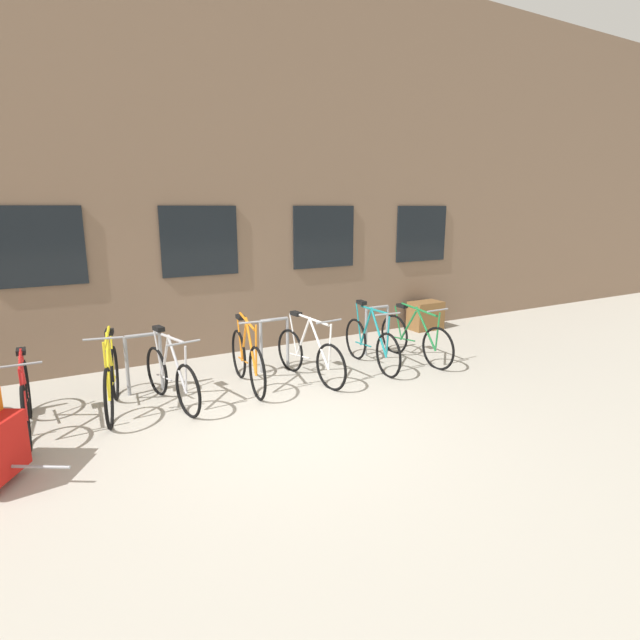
{
  "coord_description": "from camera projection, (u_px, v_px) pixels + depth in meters",
  "views": [
    {
      "loc": [
        -2.38,
        -5.13,
        2.57
      ],
      "look_at": [
        1.42,
        1.6,
        0.82
      ],
      "focal_mm": 27.96,
      "sensor_mm": 36.0,
      "label": 1
    }
  ],
  "objects": [
    {
      "name": "storefront_building",
      "position": [
        155.0,
        168.0,
        10.68
      ],
      "size": [
        28.0,
        6.28,
        6.76
      ],
      "color": "#7A604C",
      "rests_on": "ground"
    },
    {
      "name": "bicycle_white",
      "position": [
        309.0,
        355.0,
        7.55
      ],
      "size": [
        0.44,
        1.75,
        1.03
      ],
      "color": "black",
      "rests_on": "ground"
    },
    {
      "name": "ground_plane",
      "position": [
        283.0,
        423.0,
        6.07
      ],
      "size": [
        42.0,
        42.0,
        0.0
      ],
      "primitive_type": "plane",
      "color": "#B2ADA0"
    },
    {
      "name": "bicycle_orange",
      "position": [
        247.0,
        360.0,
        7.23
      ],
      "size": [
        0.44,
        1.75,
        1.1
      ],
      "color": "black",
      "rests_on": "ground"
    },
    {
      "name": "bicycle_green",
      "position": [
        415.0,
        338.0,
        8.49
      ],
      "size": [
        0.44,
        1.8,
        1.0
      ],
      "color": "black",
      "rests_on": "ground"
    },
    {
      "name": "bicycle_silver",
      "position": [
        171.0,
        377.0,
        6.59
      ],
      "size": [
        0.46,
        1.68,
        1.03
      ],
      "color": "black",
      "rests_on": "ground"
    },
    {
      "name": "bicycle_red",
      "position": [
        26.0,
        399.0,
        5.79
      ],
      "size": [
        0.44,
        1.76,
        0.97
      ],
      "color": "black",
      "rests_on": "ground"
    },
    {
      "name": "bicycle_teal",
      "position": [
        371.0,
        343.0,
        8.15
      ],
      "size": [
        0.44,
        1.77,
        1.07
      ],
      "color": "black",
      "rests_on": "ground"
    },
    {
      "name": "bicycle_yellow",
      "position": [
        112.0,
        381.0,
        6.35
      ],
      "size": [
        0.49,
        1.69,
        1.11
      ],
      "color": "black",
      "rests_on": "ground"
    },
    {
      "name": "planter_box",
      "position": [
        425.0,
        315.0,
        10.69
      ],
      "size": [
        0.7,
        0.44,
        0.6
      ],
      "primitive_type": "cube",
      "color": "brown",
      "rests_on": "ground"
    },
    {
      "name": "bike_rack",
      "position": [
        213.0,
        348.0,
        7.45
      ],
      "size": [
        6.51,
        0.05,
        0.86
      ],
      "color": "gray",
      "rests_on": "ground"
    }
  ]
}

